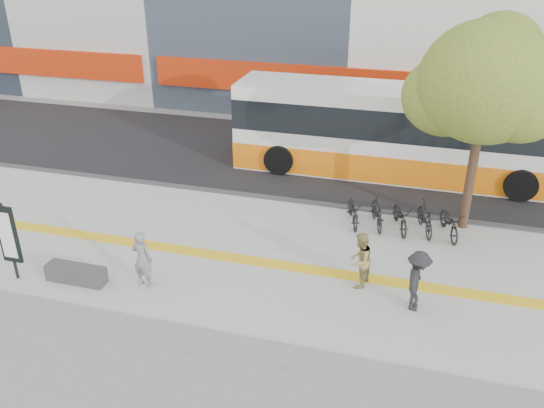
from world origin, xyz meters
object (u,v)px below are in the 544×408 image
(bench, at_px, (76,274))
(pedestrian_tan, at_px, (360,260))
(signboard, at_px, (8,236))
(pedestrian_dark, at_px, (417,281))
(seated_woman, at_px, (143,259))
(bus, at_px, (399,135))
(street_tree, at_px, (485,84))

(bench, bearing_deg, pedestrian_tan, 14.41)
(signboard, xyz_separation_m, pedestrian_dark, (10.17, 1.53, -0.50))
(signboard, xyz_separation_m, seated_woman, (3.40, 0.64, -0.50))
(seated_woman, bearing_deg, bus, -114.43)
(bus, relative_size, pedestrian_dark, 7.72)
(bench, bearing_deg, street_tree, 31.62)
(street_tree, height_order, seated_woman, street_tree)
(pedestrian_tan, xyz_separation_m, pedestrian_dark, (1.45, -0.61, 0.03))
(bus, distance_m, seated_woman, 10.95)
(street_tree, bearing_deg, bus, 122.55)
(seated_woman, bearing_deg, signboard, 17.31)
(seated_woman, xyz_separation_m, pedestrian_tan, (5.32, 1.49, -0.03))
(bench, distance_m, seated_woman, 1.91)
(pedestrian_tan, height_order, pedestrian_dark, pedestrian_dark)
(seated_woman, height_order, pedestrian_dark, pedestrian_dark)
(street_tree, bearing_deg, pedestrian_dark, -104.17)
(bench, bearing_deg, bus, 52.54)
(signboard, distance_m, pedestrian_tan, 9.00)
(street_tree, distance_m, pedestrian_dark, 6.15)
(bench, distance_m, street_tree, 12.23)
(bench, relative_size, seated_woman, 1.02)
(bus, xyz_separation_m, seated_woman, (-5.63, -9.36, -0.71))
(signboard, xyz_separation_m, bus, (9.03, 10.01, 0.21))
(signboard, relative_size, pedestrian_tan, 1.46)
(signboard, height_order, pedestrian_dark, signboard)
(seated_woman, xyz_separation_m, pedestrian_dark, (6.77, 0.88, 0.00))
(signboard, bearing_deg, bench, 10.81)
(bus, bearing_deg, pedestrian_dark, -82.36)
(bus, bearing_deg, signboard, -132.07)
(bench, distance_m, pedestrian_dark, 8.67)
(bus, height_order, seated_woman, bus)
(street_tree, xyz_separation_m, bus, (-2.35, 3.68, -2.94))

